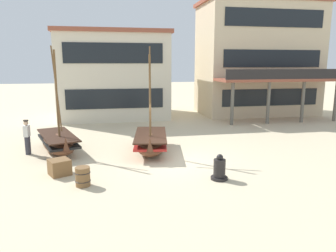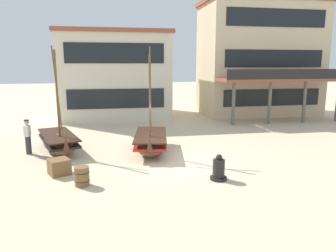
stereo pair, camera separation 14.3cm
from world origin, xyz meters
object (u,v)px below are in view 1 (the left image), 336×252
fisherman_by_hull (27,137)px  harbor_building_annex (258,59)px  harbor_building_main (113,75)px  wooden_barrel (83,177)px  capstan_winch (219,169)px  fishing_boat_near_left (151,142)px  fishing_boat_centre_large (58,142)px  cargo_crate (60,167)px

fisherman_by_hull → harbor_building_annex: (16.65, 9.92, 3.84)m
fisherman_by_hull → harbor_building_main: bearing=68.0°
fisherman_by_hull → wooden_barrel: size_ratio=2.41×
capstan_winch → harbor_building_main: harbor_building_main is taller
fishing_boat_near_left → fishing_boat_centre_large: 4.60m
harbor_building_main → capstan_winch: bearing=-77.9°
fishing_boat_centre_large → fisherman_by_hull: bearing=-171.1°
fishing_boat_near_left → cargo_crate: 4.73m
fishing_boat_near_left → wooden_barrel: bearing=-127.4°
fishing_boat_near_left → fishing_boat_centre_large: (-4.49, 0.96, -0.01)m
fishing_boat_near_left → cargo_crate: size_ratio=6.84×
capstan_winch → harbor_building_annex: harbor_building_annex is taller
fishing_boat_centre_large → harbor_building_main: harbor_building_main is taller
fishing_boat_near_left → capstan_winch: fishing_boat_near_left is taller
fisherman_by_hull → capstan_winch: 9.33m
harbor_building_annex → cargo_crate: bearing=-138.2°
wooden_barrel → harbor_building_main: size_ratio=0.08×
fishing_boat_near_left → capstan_winch: 4.70m
capstan_winch → harbor_building_annex: 17.81m
cargo_crate → fishing_boat_near_left: bearing=32.7°
fishing_boat_centre_large → capstan_winch: bearing=-38.6°
fisherman_by_hull → wooden_barrel: bearing=-58.6°
fishing_boat_near_left → fisherman_by_hull: 5.92m
fishing_boat_near_left → fisherman_by_hull: bearing=172.8°
capstan_winch → cargo_crate: size_ratio=1.32×
cargo_crate → harbor_building_annex: bearing=41.8°
capstan_winch → cargo_crate: bearing=164.2°
fishing_boat_centre_large → capstan_winch: size_ratio=5.22×
capstan_winch → harbor_building_main: bearing=102.1°
fisherman_by_hull → wooden_barrel: fisherman_by_hull is taller
cargo_crate → wooden_barrel: bearing=-54.7°
fisherman_by_hull → capstan_winch: fisherman_by_hull is taller
fisherman_by_hull → harbor_building_annex: 19.75m
harbor_building_annex → wooden_barrel: bearing=-133.4°
fishing_boat_near_left → fishing_boat_centre_large: size_ratio=0.99×
wooden_barrel → harbor_building_annex: (13.79, 14.59, 4.33)m
fishing_boat_centre_large → wooden_barrel: bearing=-73.1°
fishing_boat_near_left → fisherman_by_hull: size_ratio=3.03×
fishing_boat_near_left → harbor_building_annex: harbor_building_annex is taller
fishing_boat_near_left → wooden_barrel: 4.95m
fisherman_by_hull → wooden_barrel: 5.50m
wooden_barrel → cargo_crate: size_ratio=0.94×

